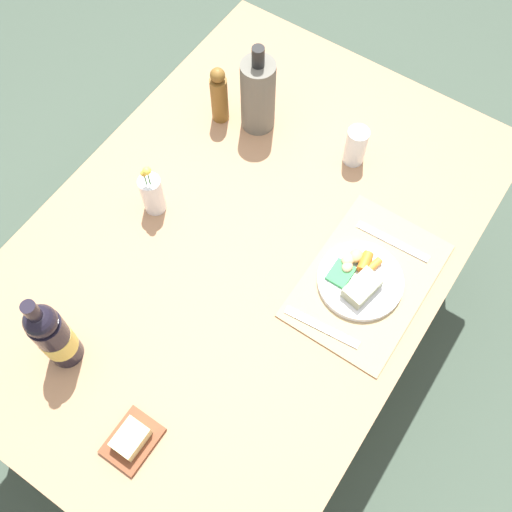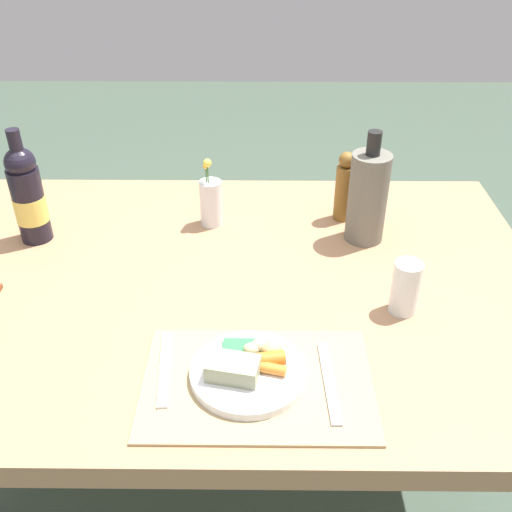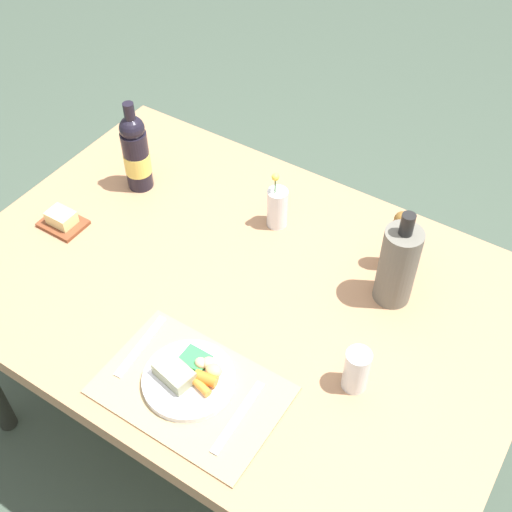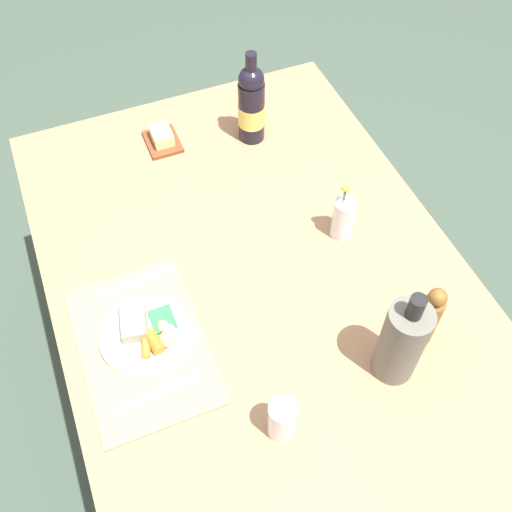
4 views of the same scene
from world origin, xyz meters
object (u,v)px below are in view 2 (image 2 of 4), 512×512
wine_bottle (28,196)px  flower_vase (211,202)px  cooler_bottle (368,197)px  knife (329,382)px  pepper_mill (344,188)px  water_tumbler (405,291)px  fork (165,368)px  dining_table (222,302)px  dinner_plate (248,369)px

wine_bottle → flower_vase: bearing=10.1°
cooler_bottle → knife: bearing=-104.8°
pepper_mill → water_tumbler: size_ratio=1.59×
fork → pepper_mill: size_ratio=1.02×
wine_bottle → dining_table: bearing=-20.2°
dining_table → pepper_mill: (0.32, 0.30, 0.16)m
dinner_plate → cooler_bottle: 0.60m
dining_table → flower_vase: (-0.04, 0.26, 0.14)m
cooler_bottle → water_tumbler: 0.32m
dining_table → water_tumbler: water_tumbler is taller
flower_vase → wine_bottle: 0.47m
knife → fork: bearing=171.7°
cooler_bottle → flower_vase: size_ratio=1.52×
fork → knife: same height
dining_table → fork: (-0.09, -0.31, 0.08)m
dining_table → pepper_mill: size_ratio=7.84×
fork → water_tumbler: bearing=16.2°
fork → flower_vase: size_ratio=1.03×
pepper_mill → water_tumbler: (0.09, -0.41, -0.04)m
dining_table → cooler_bottle: bearing=27.8°
dinner_plate → pepper_mill: 0.67m
flower_vase → cooler_bottle: bearing=-10.0°
flower_vase → water_tumbler: bearing=-40.0°
cooler_bottle → water_tumbler: (0.04, -0.31, -0.07)m
dining_table → fork: 0.33m
pepper_mill → water_tumbler: pepper_mill is taller
fork → flower_vase: (0.05, 0.57, 0.06)m
water_tumbler → pepper_mill: bearing=102.0°
pepper_mill → wine_bottle: 0.83m
dinner_plate → pepper_mill: pepper_mill is taller
cooler_bottle → water_tumbler: cooler_bottle is taller
water_tumbler → dinner_plate: bearing=-148.1°
dinner_plate → wine_bottle: bearing=138.4°
dining_table → cooler_bottle: size_ratio=5.22×
wine_bottle → water_tumbler: 0.96m
knife → pepper_mill: (0.10, 0.64, 0.09)m
cooler_bottle → wine_bottle: wine_bottle is taller
knife → dinner_plate: bearing=170.9°
fork → cooler_bottle: 0.69m
fork → water_tumbler: 0.54m
dining_table → water_tumbler: (0.41, -0.11, 0.12)m
cooler_bottle → flower_vase: cooler_bottle is taller
wine_bottle → knife: bearing=-35.9°
dinner_plate → fork: dinner_plate is taller
dinner_plate → cooler_bottle: cooler_bottle is taller
flower_vase → water_tumbler: size_ratio=1.57×
water_tumbler → dining_table: bearing=164.6°
fork → wine_bottle: size_ratio=0.67×
fork → pepper_mill: 0.74m
fork → pepper_mill: pepper_mill is taller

